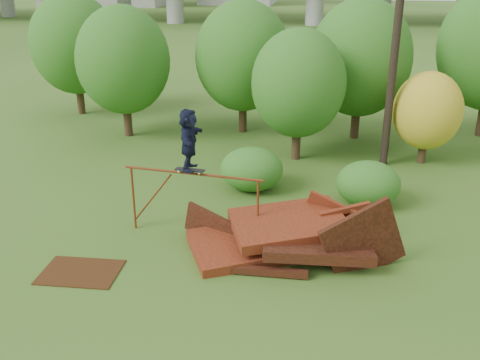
# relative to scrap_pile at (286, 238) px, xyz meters

# --- Properties ---
(ground) EXTENTS (240.00, 240.00, 0.00)m
(ground) POSITION_rel_scrap_pile_xyz_m (-0.49, -1.24, -0.42)
(ground) COLOR #2D5116
(ground) RESTS_ON ground
(scrap_pile) EXTENTS (5.73, 3.15, 2.28)m
(scrap_pile) POSITION_rel_scrap_pile_xyz_m (0.00, 0.00, 0.00)
(scrap_pile) COLOR #41180B
(scrap_pile) RESTS_ON ground
(grind_rail) EXTENTS (3.75, 0.55, 1.83)m
(grind_rail) POSITION_rel_scrap_pile_xyz_m (-2.48, 0.54, 0.96)
(grind_rail) COLOR #61260F
(grind_rail) RESTS_ON ground
(skateboard) EXTENTS (0.79, 0.31, 0.08)m
(skateboard) POSITION_rel_scrap_pile_xyz_m (-2.55, 0.54, 1.47)
(skateboard) COLOR black
(skateboard) RESTS_ON grind_rail
(skater) EXTENTS (0.54, 1.49, 1.59)m
(skater) POSITION_rel_scrap_pile_xyz_m (-2.55, 0.54, 2.28)
(skater) COLOR black
(skater) RESTS_ON skateboard
(flat_plate) EXTENTS (1.85, 1.35, 0.03)m
(flat_plate) POSITION_rel_scrap_pile_xyz_m (-4.74, -1.68, -0.41)
(flat_plate) COLOR #381E0C
(flat_plate) RESTS_ON ground
(tree_0) EXTENTS (3.83, 3.83, 5.40)m
(tree_0) POSITION_rel_scrap_pile_xyz_m (-7.38, 9.21, 2.77)
(tree_0) COLOR black
(tree_0) RESTS_ON ground
(tree_1) EXTENTS (4.01, 4.01, 5.57)m
(tree_1) POSITION_rel_scrap_pile_xyz_m (-2.62, 10.52, 2.84)
(tree_1) COLOR black
(tree_1) RESTS_ON ground
(tree_2) EXTENTS (3.42, 3.42, 4.81)m
(tree_2) POSITION_rel_scrap_pile_xyz_m (-0.13, 7.26, 2.42)
(tree_2) COLOR black
(tree_2) RESTS_ON ground
(tree_3) EXTENTS (4.11, 4.11, 5.70)m
(tree_3) POSITION_rel_scrap_pile_xyz_m (2.19, 10.32, 2.91)
(tree_3) COLOR black
(tree_3) RESTS_ON ground
(tree_4) EXTENTS (2.44, 2.44, 3.37)m
(tree_4) POSITION_rel_scrap_pile_xyz_m (4.49, 7.49, 1.53)
(tree_4) COLOR black
(tree_4) RESTS_ON ground
(tree_6) EXTENTS (4.10, 4.10, 5.74)m
(tree_6) POSITION_rel_scrap_pile_xyz_m (-10.95, 12.47, 2.94)
(tree_6) COLOR black
(tree_6) RESTS_ON ground
(shrub_left) EXTENTS (2.02, 1.86, 1.40)m
(shrub_left) POSITION_rel_scrap_pile_xyz_m (-1.39, 4.01, 0.28)
(shrub_left) COLOR #285717
(shrub_left) RESTS_ON ground
(shrub_right) EXTENTS (1.92, 1.76, 1.36)m
(shrub_right) POSITION_rel_scrap_pile_xyz_m (2.23, 3.32, 0.26)
(shrub_right) COLOR #285717
(shrub_right) RESTS_ON ground
(utility_pole) EXTENTS (1.40, 0.28, 9.31)m
(utility_pole) POSITION_rel_scrap_pile_xyz_m (3.07, 7.03, 4.31)
(utility_pole) COLOR black
(utility_pole) RESTS_ON ground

